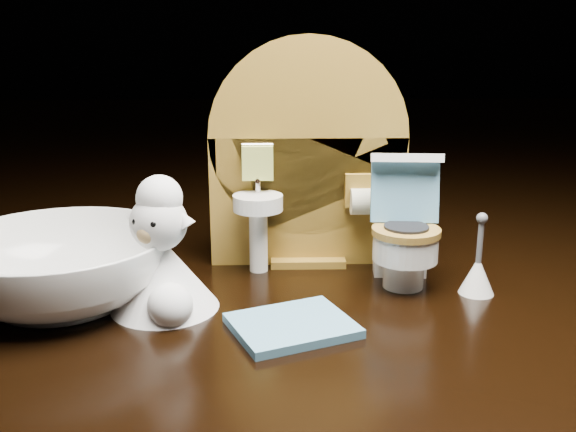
% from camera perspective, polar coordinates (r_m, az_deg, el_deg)
% --- Properties ---
extents(backdrop_panel, '(0.13, 0.05, 0.15)m').
position_cam_1_polar(backdrop_panel, '(0.42, 1.68, 4.39)').
color(backdrop_panel, olive).
rests_on(backdrop_panel, ground).
extents(toy_toilet, '(0.04, 0.05, 0.08)m').
position_cam_1_polar(toy_toilet, '(0.40, 10.25, -1.81)').
color(toy_toilet, white).
rests_on(toy_toilet, ground).
extents(bath_mat, '(0.07, 0.07, 0.00)m').
position_cam_1_polar(bath_mat, '(0.34, 0.36, -9.72)').
color(bath_mat, '#5790B1').
rests_on(bath_mat, ground).
extents(toilet_brush, '(0.02, 0.02, 0.05)m').
position_cam_1_polar(toilet_brush, '(0.40, 16.49, -4.84)').
color(toilet_brush, white).
rests_on(toilet_brush, ground).
extents(plush_lamb, '(0.06, 0.06, 0.08)m').
position_cam_1_polar(plush_lamb, '(0.36, -11.17, -4.16)').
color(plush_lamb, white).
rests_on(plush_lamb, ground).
extents(ceramic_bowl, '(0.17, 0.17, 0.04)m').
position_cam_1_polar(ceramic_bowl, '(0.39, -19.57, -4.45)').
color(ceramic_bowl, white).
rests_on(ceramic_bowl, ground).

